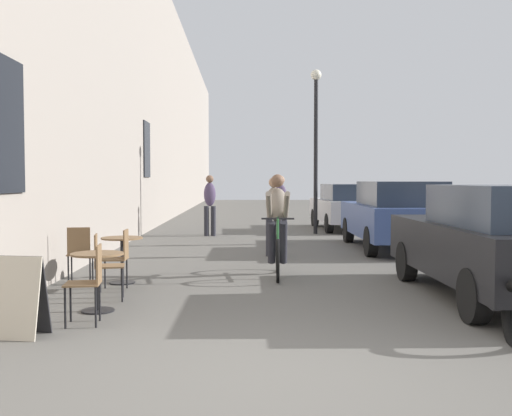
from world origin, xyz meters
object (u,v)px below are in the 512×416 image
cafe_chair_near_toward_street (104,262)px  cyclist_on_bicycle (278,228)px  cafe_chair_near_toward_wall (90,278)px  sandwich_board_sign (18,296)px  cafe_table_mid (122,250)px  pedestrian_mid (280,206)px  cafe_table_near (97,269)px  street_lamp (316,130)px  parked_car_third (346,206)px  cafe_chair_mid_toward_street (80,251)px  pedestrian_near (274,212)px  parked_car_nearest (499,241)px  parked_motorcycle (496,291)px  cafe_chair_mid_toward_wall (119,255)px  pedestrian_far (210,202)px  parked_car_second (395,214)px

cafe_chair_near_toward_street → cyclist_on_bicycle: size_ratio=0.51×
cafe_chair_near_toward_wall → sandwich_board_sign: cafe_chair_near_toward_wall is taller
cafe_table_mid → pedestrian_mid: (2.83, 5.62, 0.45)m
cafe_table_near → street_lamp: bearing=69.4°
parked_car_third → pedestrian_mid: bearing=-118.8°
cafe_table_mid → cafe_chair_mid_toward_street: (-0.63, -0.08, -0.00)m
cafe_table_mid → pedestrian_near: size_ratio=0.43×
cafe_table_mid → parked_car_nearest: bearing=-15.2°
cyclist_on_bicycle → cafe_table_mid: bearing=-164.1°
cafe_table_near → parked_motorcycle: size_ratio=0.34×
pedestrian_mid → cafe_chair_mid_toward_wall: bearing=-113.9°
street_lamp → parked_car_nearest: (1.23, -10.02, -2.31)m
cyclist_on_bicycle → pedestrian_near: 2.58m
pedestrian_near → street_lamp: 5.92m
cafe_chair_mid_toward_wall → parked_motorcycle: bearing=-27.1°
pedestrian_far → street_lamp: street_lamp is taller
pedestrian_mid → pedestrian_near: bearing=-96.9°
street_lamp → sandwich_board_sign: bearing=-111.0°
cafe_chair_mid_toward_wall → sandwich_board_sign: 2.62m
cyclist_on_bicycle → pedestrian_near: bearing=88.3°
cafe_chair_mid_toward_wall → cyclist_on_bicycle: 2.74m
cafe_table_mid → parked_car_third: size_ratio=0.17×
pedestrian_far → parked_car_nearest: pedestrian_far is taller
cyclist_on_bicycle → street_lamp: size_ratio=0.36×
pedestrian_near → cafe_table_mid: bearing=-127.8°
cafe_chair_near_toward_wall → parked_car_nearest: 5.28m
pedestrian_near → parked_motorcycle: bearing=-71.4°
pedestrian_far → street_lamp: bearing=11.9°
cafe_chair_near_toward_wall → cyclist_on_bicycle: cyclist_on_bicycle is taller
pedestrian_mid → street_lamp: bearing=67.1°
cafe_table_near → cafe_chair_near_toward_wall: cafe_chair_near_toward_wall is taller
street_lamp → pedestrian_far: bearing=-168.1°
pedestrian_near → cafe_chair_mid_toward_wall: bearing=-122.4°
cyclist_on_bicycle → pedestrian_mid: pedestrian_mid is taller
cafe_chair_near_toward_wall → sandwich_board_sign: (-0.61, -0.49, -0.10)m
cafe_chair_mid_toward_street → pedestrian_far: (1.57, 7.99, 0.47)m
pedestrian_mid → parked_car_third: 5.04m
cafe_chair_mid_toward_street → pedestrian_mid: (3.46, 5.69, 0.46)m
cafe_chair_near_toward_street → parked_car_nearest: (5.28, -0.11, 0.28)m
cafe_chair_mid_toward_wall → parked_car_third: bearing=64.0°
cafe_chair_mid_toward_wall → pedestrian_near: (2.47, 3.89, 0.43)m
cafe_chair_near_toward_wall → pedestrian_near: bearing=68.4°
cafe_chair_near_toward_wall → cafe_chair_mid_toward_street: (-0.81, 2.60, 0.00)m
parked_car_third → pedestrian_far: bearing=-154.0°
parked_car_nearest → parked_car_second: (0.13, 5.90, 0.02)m
cafe_chair_near_toward_street → street_lamp: (4.05, 9.91, 2.59)m
cafe_chair_near_toward_wall → cafe_chair_mid_toward_wall: size_ratio=1.00×
parked_car_nearest → pedestrian_mid: bearing=109.4°
street_lamp → pedestrian_near: bearing=-106.1°
sandwich_board_sign → cyclist_on_bicycle: size_ratio=0.47×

